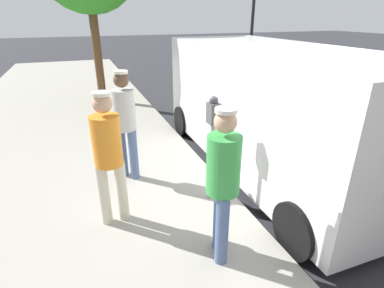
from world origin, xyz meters
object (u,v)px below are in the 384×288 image
at_px(pedestrian_in_orange, 108,152).
at_px(pedestrian_in_gray, 125,119).
at_px(parked_van, 273,107).
at_px(parking_meter_near, 213,132).
at_px(pedestrian_in_green, 223,178).

distance_m(pedestrian_in_orange, pedestrian_in_gray, 1.15).
height_order(pedestrian_in_orange, parked_van, parked_van).
bearing_deg(parked_van, pedestrian_in_gray, -5.72).
height_order(parking_meter_near, pedestrian_in_gray, pedestrian_in_gray).
xyz_separation_m(parking_meter_near, pedestrian_in_orange, (1.38, 0.03, -0.06)).
relative_size(pedestrian_in_green, parked_van, 0.33).
relative_size(parking_meter_near, pedestrian_in_green, 0.90).
relative_size(pedestrian_in_green, pedestrian_in_gray, 0.98).
distance_m(pedestrian_in_green, pedestrian_in_gray, 2.21).
xyz_separation_m(pedestrian_in_gray, parked_van, (-2.50, 0.25, 0.01)).
bearing_deg(pedestrian_in_green, parking_meter_near, -109.34).
distance_m(parking_meter_near, pedestrian_in_gray, 1.46).
bearing_deg(pedestrian_in_green, pedestrian_in_gray, -73.42).
height_order(pedestrian_in_green, parked_van, parked_van).
distance_m(parking_meter_near, parked_van, 1.70).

